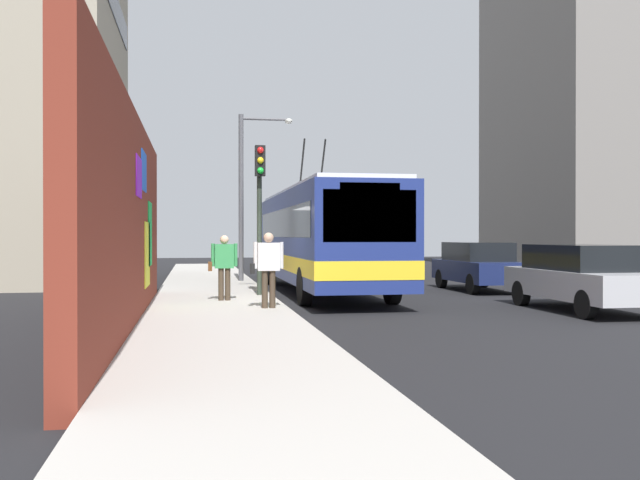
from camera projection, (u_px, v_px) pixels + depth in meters
ground_plane at (279, 306)px, 17.91m from camera, size 80.00×80.00×0.00m
sidewalk_slab at (216, 304)px, 17.62m from camera, size 48.00×3.20×0.15m
graffiti_wall at (130, 221)px, 13.39m from camera, size 14.01×0.32×4.14m
building_far_left at (7, 4)px, 26.91m from camera, size 10.59×8.05×21.41m
building_far_right at (580, 66)px, 35.28m from camera, size 10.27×6.49×20.70m
city_bus at (321, 236)px, 22.02m from camera, size 12.43×2.60×5.02m
parked_car_silver at (583, 276)px, 16.70m from camera, size 4.61×1.94×1.58m
parked_car_navy at (478, 265)px, 22.91m from camera, size 4.19×1.75×1.58m
pedestrian_at_curb at (268, 264)px, 15.96m from camera, size 0.23×0.76×1.72m
pedestrian_midblock at (224, 262)px, 17.85m from camera, size 0.22×0.74×1.66m
traffic_light at (260, 194)px, 19.39m from camera, size 0.49×0.28×4.16m
street_lamp at (248, 184)px, 25.67m from camera, size 0.44×1.99×6.09m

